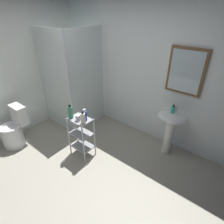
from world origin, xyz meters
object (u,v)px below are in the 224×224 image
object	(u,v)px
storage_cart	(81,134)
body_wash_bottle_green	(70,112)
lotion_bottle_white	(83,118)
shampoo_bottle_blue	(85,116)
shower_stall	(75,103)
toilet	(14,130)
pedestal_sink	(171,126)
rinse_cup	(78,118)
hand_soap_bottle	(173,110)

from	to	relation	value
storage_cart	body_wash_bottle_green	distance (m)	0.44
lotion_bottle_white	shampoo_bottle_blue	bearing A→B (deg)	119.58
shower_stall	toilet	bearing A→B (deg)	-101.72
shower_stall	body_wash_bottle_green	xyz separation A→B (m)	(0.79, -0.73, 0.38)
pedestal_sink	rinse_cup	bearing A→B (deg)	-138.13
storage_cart	shampoo_bottle_blue	bearing A→B (deg)	14.23
shampoo_bottle_blue	rinse_cup	size ratio (longest dim) A/B	2.12
storage_cart	body_wash_bottle_green	xyz separation A→B (m)	(-0.14, -0.06, 0.41)
toilet	rinse_cup	xyz separation A→B (m)	(1.20, 0.56, 0.47)
pedestal_sink	hand_soap_bottle	world-z (taller)	hand_soap_bottle
shampoo_bottle_blue	toilet	bearing A→B (deg)	-154.22
pedestal_sink	lotion_bottle_white	world-z (taller)	lotion_bottle_white
rinse_cup	body_wash_bottle_green	bearing A→B (deg)	-171.46
lotion_bottle_white	rinse_cup	bearing A→B (deg)	175.64
shower_stall	body_wash_bottle_green	world-z (taller)	shower_stall
shampoo_bottle_blue	body_wash_bottle_green	size ratio (longest dim) A/B	0.85
pedestal_sink	hand_soap_bottle	size ratio (longest dim) A/B	5.72
hand_soap_bottle	shampoo_bottle_blue	world-z (taller)	hand_soap_bottle
lotion_bottle_white	rinse_cup	xyz separation A→B (m)	(-0.13, 0.01, -0.05)
shampoo_bottle_blue	shower_stall	bearing A→B (deg)	147.83
shower_stall	rinse_cup	xyz separation A→B (m)	(0.94, -0.71, 0.32)
storage_cart	hand_soap_bottle	bearing A→B (deg)	41.80
rinse_cup	shampoo_bottle_blue	bearing A→B (deg)	36.67
shower_stall	storage_cart	size ratio (longest dim) A/B	2.70
toilet	body_wash_bottle_green	xyz separation A→B (m)	(1.05, 0.54, 0.53)
storage_cart	hand_soap_bottle	xyz separation A→B (m)	(1.12, 1.00, 0.43)
toilet	rinse_cup	world-z (taller)	rinse_cup
shower_stall	shampoo_bottle_blue	distance (m)	1.26
pedestal_sink	shower_stall	bearing A→B (deg)	-171.68
toilet	rinse_cup	bearing A→B (deg)	24.90
lotion_bottle_white	rinse_cup	distance (m)	0.14
toilet	body_wash_bottle_green	world-z (taller)	body_wash_bottle_green
toilet	lotion_bottle_white	world-z (taller)	lotion_bottle_white
body_wash_bottle_green	rinse_cup	distance (m)	0.16
toilet	shampoo_bottle_blue	xyz separation A→B (m)	(1.29, 0.62, 0.51)
body_wash_bottle_green	storage_cart	bearing A→B (deg)	24.32
pedestal_sink	rinse_cup	xyz separation A→B (m)	(-1.13, -1.01, 0.21)
storage_cart	rinse_cup	size ratio (longest dim) A/B	7.80
shower_stall	pedestal_sink	world-z (taller)	shower_stall
toilet	storage_cart	distance (m)	1.34
shower_stall	hand_soap_bottle	bearing A→B (deg)	9.15
lotion_bottle_white	body_wash_bottle_green	world-z (taller)	body_wash_bottle_green
toilet	body_wash_bottle_green	size ratio (longest dim) A/B	3.20
rinse_cup	pedestal_sink	bearing A→B (deg)	41.87
toilet	shampoo_bottle_blue	bearing A→B (deg)	25.78
toilet	shampoo_bottle_blue	distance (m)	1.52
storage_cart	rinse_cup	bearing A→B (deg)	-76.89
pedestal_sink	body_wash_bottle_green	distance (m)	1.66
lotion_bottle_white	pedestal_sink	bearing A→B (deg)	45.60
body_wash_bottle_green	rinse_cup	size ratio (longest dim) A/B	2.50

